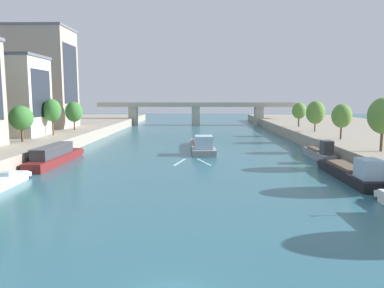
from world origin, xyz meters
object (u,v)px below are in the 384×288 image
Objects in this scene: tree_right_third at (342,116)px; tree_left_past_mid at (21,118)px; moored_boat_left_upstream at (55,156)px; barge_midriver at (202,145)px; tree_left_distant at (52,110)px; tree_left_second at (74,112)px; tree_right_past_mid at (299,111)px; tree_right_far at (383,116)px; moored_boat_right_end at (352,172)px; bridge_far at (196,110)px; moored_boat_right_upstream at (319,153)px; tree_right_midway at (315,112)px.

tree_left_past_mid is at bearing -174.96° from tree_right_third.
barge_midriver is at bearing 33.09° from moored_boat_left_upstream.
tree_left_distant is 1.11× the size of tree_left_second.
tree_left_second is at bearing -170.03° from tree_right_past_mid.
tree_left_past_mid is 54.76m from tree_right_far.
tree_left_distant is (0.93, 10.50, 0.84)m from tree_left_past_mid.
tree_left_distant reaches higher than moored_boat_right_end.
moored_boat_left_upstream is at bearing 165.68° from moored_boat_right_end.
barge_midriver is at bearing -88.32° from bridge_far.
tree_left_past_mid reaches higher than moored_boat_right_end.
moored_boat_right_upstream is 1.70× the size of tree_right_midway.
moored_boat_right_upstream is at bearing -105.23° from tree_right_midway.
barge_midriver is at bearing 125.93° from moored_boat_right_end.
tree_right_far is 28.56m from tree_right_midway.
barge_midriver is at bearing -28.56° from tree_left_second.
moored_boat_right_upstream is 48.30m from tree_left_past_mid.
tree_right_far reaches higher than barge_midriver.
bridge_far is (26.99, 57.45, -2.07)m from tree_left_distant.
tree_right_third is at bearing 72.67° from moored_boat_right_end.
tree_right_far reaches higher than moored_boat_left_upstream.
tree_right_third is (45.76, 11.86, 5.25)m from moored_boat_left_upstream.
bridge_far is (-25.96, 77.67, -2.13)m from tree_right_far.
bridge_far is (-25.84, 49.11, -1.38)m from tree_right_midway.
tree_right_past_mid is (5.86, 34.40, 5.30)m from moored_boat_right_upstream.
tree_right_past_mid is at bearing 80.33° from moored_boat_right_upstream.
moored_boat_left_upstream is 2.67× the size of tree_right_third.
tree_right_far is at bearing -71.52° from bridge_far.
tree_left_second is at bearing 151.87° from moored_boat_right_upstream.
moored_boat_left_upstream is 60.25m from tree_right_past_mid.
tree_right_past_mid is (52.83, 9.29, -0.09)m from tree_left_second.
barge_midriver is 61.18m from bridge_far.
moored_boat_right_upstream is at bearing -99.67° from tree_right_past_mid.
tree_left_past_mid reaches higher than barge_midriver.
tree_right_third is (53.91, 4.76, 0.14)m from tree_left_past_mid.
tree_left_distant is 53.49m from tree_right_midway.
moored_boat_left_upstream is 2.35× the size of tree_left_distant.
tree_left_distant is at bearing 173.81° from tree_right_third.
tree_left_distant reaches higher than bridge_far.
bridge_far is at bearing 67.66° from tree_left_past_mid.
tree_right_third is at bearing -89.41° from tree_right_midway.
moored_boat_right_end is at bearing -14.32° from moored_boat_left_upstream.
bridge_far reaches higher than moored_boat_right_upstream.
barge_midriver is 35.08m from tree_right_past_mid.
tree_right_midway is (-0.12, 28.55, -0.74)m from tree_right_far.
tree_right_midway is (53.76, 18.84, 0.15)m from tree_left_past_mid.
tree_right_past_mid is 44.42m from bridge_far.
tree_left_distant is (-46.17, 27.55, 6.17)m from moored_boat_right_end.
moored_boat_right_upstream is 1.80× the size of tree_right_third.
tree_right_third is (52.94, -17.83, 0.04)m from tree_left_second.
tree_right_third is 0.09× the size of bridge_far.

